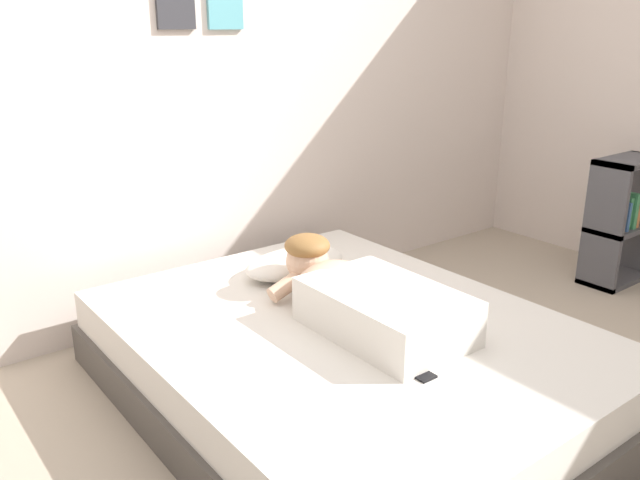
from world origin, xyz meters
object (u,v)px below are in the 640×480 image
Objects in this scene: bed at (346,361)px; cell_phone at (416,371)px; bookshelf at (621,220)px; person_lying at (361,296)px; coffee_cup at (327,276)px; pillow at (295,263)px.

bed is 0.48m from cell_phone.
bookshelf reaches higher than cell_phone.
bookshelf is (2.05, 0.02, -0.06)m from person_lying.
bed is 0.29m from person_lying.
coffee_cup reaches higher than cell_phone.
pillow is 3.71× the size of cell_phone.
person_lying is 6.57× the size of cell_phone.
pillow is 0.57× the size of person_lying.
coffee_cup is (0.19, 0.37, 0.21)m from bed.
cell_phone is at bearing -106.00° from person_lying.
bookshelf is at bearing 0.28° from bed.
cell_phone is (-0.21, -1.01, -0.05)m from pillow.
bed is at bearing 82.30° from cell_phone.
coffee_cup is (0.04, -0.19, -0.02)m from pillow.
person_lying reaches higher than bed.
pillow is 4.16× the size of coffee_cup.
coffee_cup is at bearing 72.74° from cell_phone.
pillow is 2.04m from bookshelf.
person_lying is (0.06, -0.01, 0.28)m from bed.
person_lying is 2.05m from bookshelf.
bed is at bearing -105.00° from pillow.
pillow is at bearing 78.17° from cell_phone.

